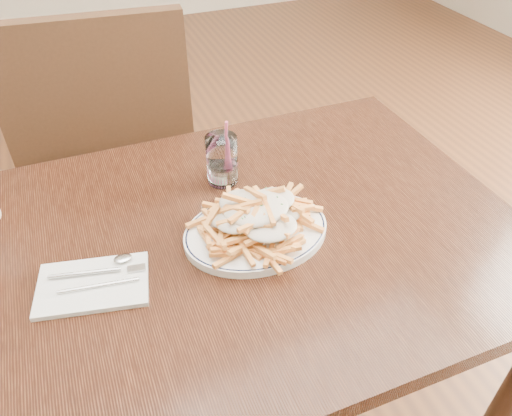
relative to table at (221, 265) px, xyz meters
name	(u,v)px	position (x,y,z in m)	size (l,w,h in m)	color
table	(221,265)	(0.00, 0.00, 0.00)	(1.20, 0.80, 0.75)	black
chair_far	(111,153)	(-0.14, 0.65, -0.09)	(0.52, 0.52, 1.03)	black
fries_plate	(256,232)	(0.07, -0.02, 0.09)	(0.29, 0.25, 0.02)	white
loaded_fries	(256,213)	(0.07, -0.02, 0.14)	(0.25, 0.20, 0.07)	#E19445
napkin	(93,285)	(-0.25, -0.04, 0.08)	(0.19, 0.12, 0.01)	silver
cutlery	(92,280)	(-0.25, -0.03, 0.09)	(0.18, 0.08, 0.01)	silver
water_glass	(222,162)	(0.07, 0.18, 0.13)	(0.07, 0.07, 0.15)	white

